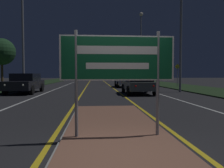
# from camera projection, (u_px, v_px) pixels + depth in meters

# --- Properties ---
(ground_plane) EXTENTS (160.00, 160.00, 0.00)m
(ground_plane) POSITION_uv_depth(u_px,v_px,m) (123.00, 156.00, 3.85)
(ground_plane) COLOR #232326
(median_island) EXTENTS (2.49, 9.09, 0.10)m
(median_island) POSITION_uv_depth(u_px,v_px,m) (118.00, 138.00, 4.76)
(median_island) COLOR #999993
(median_island) RESTS_ON ground_plane
(verge_left) EXTENTS (5.00, 100.00, 0.08)m
(verge_left) POSITION_uv_depth(u_px,v_px,m) (9.00, 87.00, 22.99)
(verge_left) COLOR #1E3319
(verge_left) RESTS_ON ground_plane
(verge_right) EXTENTS (5.00, 100.00, 0.08)m
(verge_right) POSITION_uv_depth(u_px,v_px,m) (183.00, 87.00, 24.52)
(verge_right) COLOR #1E3319
(verge_right) RESTS_ON ground_plane
(centre_line_yellow_left) EXTENTS (0.12, 70.00, 0.01)m
(centre_line_yellow_left) POSITION_uv_depth(u_px,v_px,m) (87.00, 85.00, 28.62)
(centre_line_yellow_left) COLOR gold
(centre_line_yellow_left) RESTS_ON ground_plane
(centre_line_yellow_right) EXTENTS (0.12, 70.00, 0.01)m
(centre_line_yellow_right) POSITION_uv_depth(u_px,v_px,m) (109.00, 85.00, 28.85)
(centre_line_yellow_right) COLOR gold
(centre_line_yellow_right) RESTS_ON ground_plane
(lane_line_white_left) EXTENTS (0.12, 70.00, 0.01)m
(lane_line_white_left) POSITION_uv_depth(u_px,v_px,m) (66.00, 85.00, 28.40)
(lane_line_white_left) COLOR silver
(lane_line_white_left) RESTS_ON ground_plane
(lane_line_white_right) EXTENTS (0.12, 70.00, 0.01)m
(lane_line_white_right) POSITION_uv_depth(u_px,v_px,m) (130.00, 85.00, 29.08)
(lane_line_white_right) COLOR silver
(lane_line_white_right) RESTS_ON ground_plane
(edge_line_white_left) EXTENTS (0.10, 70.00, 0.01)m
(edge_line_white_left) POSITION_uv_depth(u_px,v_px,m) (42.00, 85.00, 28.16)
(edge_line_white_left) COLOR silver
(edge_line_white_left) RESTS_ON ground_plane
(edge_line_white_right) EXTENTS (0.10, 70.00, 0.01)m
(edge_line_white_right) POSITION_uv_depth(u_px,v_px,m) (152.00, 85.00, 29.32)
(edge_line_white_right) COLOR silver
(edge_line_white_right) RESTS_ON ground_plane
(highway_sign) EXTENTS (2.46, 0.07, 2.27)m
(highway_sign) POSITION_uv_depth(u_px,v_px,m) (118.00, 62.00, 4.68)
(highway_sign) COLOR gray
(highway_sign) RESTS_ON median_island
(streetlight_left_near) EXTENTS (0.47, 0.47, 9.40)m
(streetlight_left_near) POSITION_uv_depth(u_px,v_px,m) (23.00, 21.00, 17.52)
(streetlight_left_near) COLOR gray
(streetlight_left_near) RESTS_ON ground_plane
(streetlight_right_near) EXTENTS (0.58, 0.58, 8.98)m
(streetlight_right_near) POSITION_uv_depth(u_px,v_px,m) (181.00, 15.00, 17.30)
(streetlight_right_near) COLOR gray
(streetlight_right_near) RESTS_ON ground_plane
(streetlight_right_far) EXTENTS (0.58, 0.58, 10.59)m
(streetlight_right_far) POSITION_uv_depth(u_px,v_px,m) (141.00, 37.00, 32.38)
(streetlight_right_far) COLOR gray
(streetlight_right_far) RESTS_ON ground_plane
(car_receding_0) EXTENTS (2.02, 4.27, 1.40)m
(car_receding_0) POSITION_uv_depth(u_px,v_px,m) (138.00, 84.00, 15.88)
(car_receding_0) COLOR #4C514C
(car_receding_0) RESTS_ON ground_plane
(car_receding_1) EXTENTS (1.98, 4.28, 1.34)m
(car_receding_1) POSITION_uv_depth(u_px,v_px,m) (125.00, 81.00, 24.27)
(car_receding_1) COLOR #B7B7BC
(car_receding_1) RESTS_ON ground_plane
(car_receding_2) EXTENTS (2.01, 4.52, 1.40)m
(car_receding_2) POSITION_uv_depth(u_px,v_px,m) (134.00, 79.00, 34.52)
(car_receding_2) COLOR #4C514C
(car_receding_2) RESTS_ON ground_plane
(car_approaching_0) EXTENTS (2.03, 4.66, 1.49)m
(car_approaching_0) POSITION_uv_depth(u_px,v_px,m) (25.00, 83.00, 16.64)
(car_approaching_0) COLOR black
(car_approaching_0) RESTS_ON ground_plane
(warning_sign) EXTENTS (0.60, 0.06, 2.50)m
(warning_sign) POSITION_uv_depth(u_px,v_px,m) (177.00, 73.00, 23.96)
(warning_sign) COLOR gray
(warning_sign) RESTS_ON verge_right
(roadside_palm_left) EXTENTS (2.76, 2.76, 5.07)m
(roadside_palm_left) POSITION_uv_depth(u_px,v_px,m) (2.00, 52.00, 22.60)
(roadside_palm_left) COLOR #4C3823
(roadside_palm_left) RESTS_ON verge_left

